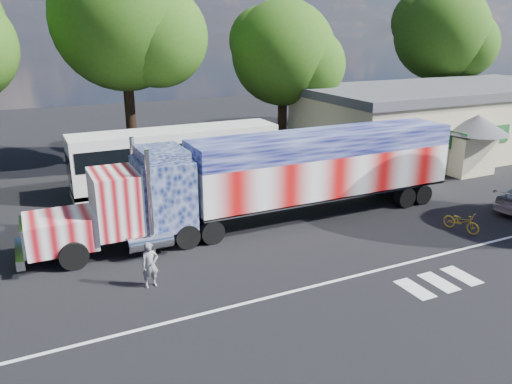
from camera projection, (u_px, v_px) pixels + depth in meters
name	position (u px, v px, depth m)	size (l,w,h in m)	color
ground	(286.00, 253.00, 21.50)	(100.00, 100.00, 0.00)	black
lane_markings	(373.00, 283.00, 18.98)	(30.00, 2.67, 0.01)	silver
semi_truck	(278.00, 175.00, 24.42)	(21.73, 3.43, 4.63)	black
coach_bus	(177.00, 158.00, 29.91)	(12.34, 2.87, 3.59)	white
hall_building	(446.00, 120.00, 38.20)	(22.40, 12.80, 5.20)	beige
woman	(150.00, 265.00, 18.47)	(0.64, 0.42, 1.77)	slate
bicycle	(461.00, 222.00, 23.76)	(0.63, 1.81, 0.95)	gold
tree_n_mid	(126.00, 20.00, 32.31)	(9.74, 9.28, 14.50)	black
tree_far_ne	(443.00, 34.00, 46.14)	(9.11, 8.68, 13.22)	black
tree_ne_a	(285.00, 54.00, 37.03)	(8.12, 7.73, 11.39)	black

